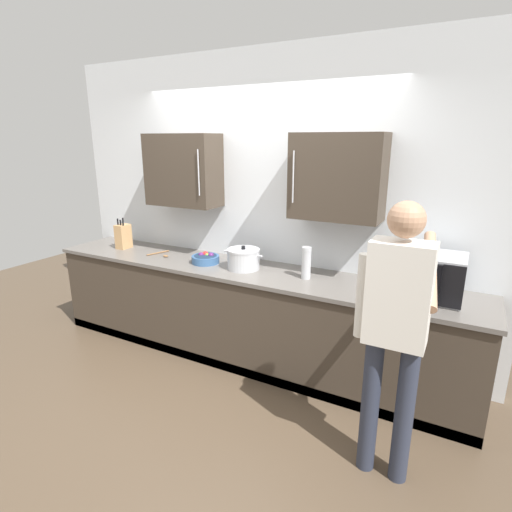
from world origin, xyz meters
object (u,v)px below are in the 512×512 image
(thermos_flask, at_px, (306,263))
(stock_pot, at_px, (243,259))
(wooden_spoon, at_px, (162,254))
(microwave_oven, at_px, (423,275))
(person_figure, at_px, (396,322))
(knife_block, at_px, (123,236))
(fruit_bowl, at_px, (206,258))

(thermos_flask, xyz_separation_m, stock_pot, (-0.60, -0.02, -0.05))
(wooden_spoon, bearing_deg, microwave_oven, 1.35)
(thermos_flask, relative_size, person_figure, 0.16)
(stock_pot, relative_size, person_figure, 0.23)
(wooden_spoon, distance_m, knife_block, 0.56)
(fruit_bowl, relative_size, person_figure, 0.15)
(wooden_spoon, bearing_deg, knife_block, 177.19)
(knife_block, height_order, stock_pot, knife_block)
(fruit_bowl, bearing_deg, wooden_spoon, 179.78)
(microwave_oven, relative_size, wooden_spoon, 2.13)
(fruit_bowl, bearing_deg, thermos_flask, 1.51)
(wooden_spoon, relative_size, fruit_bowl, 0.92)
(knife_block, relative_size, person_figure, 0.20)
(microwave_oven, bearing_deg, fruit_bowl, -178.21)
(microwave_oven, height_order, person_figure, person_figure)
(knife_block, height_order, thermos_flask, knife_block)
(wooden_spoon, xyz_separation_m, stock_pot, (0.95, 0.01, 0.08))
(thermos_flask, distance_m, person_figure, 1.20)
(microwave_oven, distance_m, fruit_bowl, 1.93)
(microwave_oven, xyz_separation_m, thermos_flask, (-0.91, -0.03, -0.03))
(knife_block, bearing_deg, wooden_spoon, -2.81)
(person_figure, bearing_deg, wooden_spoon, 161.68)
(knife_block, height_order, person_figure, person_figure)
(microwave_oven, distance_m, person_figure, 0.86)
(microwave_oven, bearing_deg, person_figure, -92.76)
(thermos_flask, bearing_deg, fruit_bowl, -178.49)
(wooden_spoon, xyz_separation_m, thermos_flask, (1.56, 0.02, 0.13))
(knife_block, relative_size, thermos_flask, 1.24)
(stock_pot, bearing_deg, thermos_flask, 1.45)
(thermos_flask, distance_m, fruit_bowl, 1.02)
(fruit_bowl, height_order, stock_pot, stock_pot)
(knife_block, xyz_separation_m, person_figure, (2.97, -0.83, 0.01))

